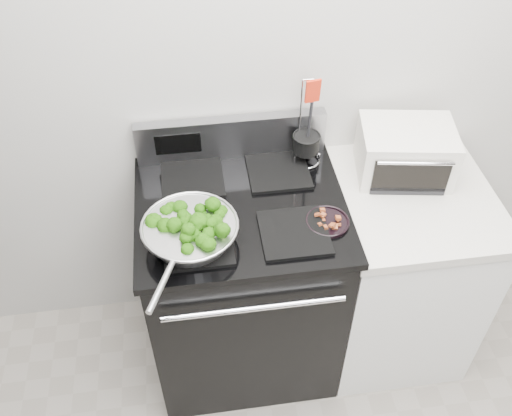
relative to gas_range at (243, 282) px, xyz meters
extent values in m
cube|color=beige|center=(0.30, 0.34, 0.86)|extent=(4.00, 0.02, 2.70)
cube|color=black|center=(0.00, 0.00, -0.03)|extent=(0.76, 0.66, 0.92)
cube|color=black|center=(0.00, 0.00, 0.45)|extent=(0.79, 0.69, 0.03)
cube|color=#99999E|center=(0.00, 0.30, 0.55)|extent=(0.76, 0.05, 0.18)
cube|color=black|center=(-0.17, -0.17, 0.47)|extent=(0.24, 0.24, 0.01)
cube|color=black|center=(0.17, -0.17, 0.47)|extent=(0.24, 0.24, 0.01)
cube|color=black|center=(-0.17, 0.17, 0.47)|extent=(0.24, 0.24, 0.01)
cube|color=black|center=(0.17, 0.17, 0.47)|extent=(0.24, 0.24, 0.01)
cube|color=white|center=(0.68, 0.00, -0.05)|extent=(0.60, 0.66, 0.88)
cube|color=beige|center=(0.68, 0.00, 0.41)|extent=(0.62, 0.68, 0.04)
torus|color=silver|center=(-0.19, -0.16, 0.54)|extent=(0.34, 0.34, 0.01)
cylinder|color=silver|center=(-0.30, -0.40, 0.54)|extent=(0.10, 0.20, 0.02)
cylinder|color=black|center=(0.30, -0.14, 0.47)|extent=(0.16, 0.16, 0.01)
cylinder|color=black|center=(0.29, 0.22, 0.55)|extent=(0.10, 0.10, 0.07)
cylinder|color=black|center=(0.29, 0.22, 0.64)|extent=(0.01, 0.01, 0.23)
cube|color=red|center=(0.29, 0.22, 0.80)|extent=(0.06, 0.02, 0.09)
cube|color=silver|center=(0.67, 0.13, 0.54)|extent=(0.40, 0.32, 0.21)
cube|color=black|center=(0.67, 0.00, 0.53)|extent=(0.29, 0.05, 0.14)
camera|label=1|loc=(-0.16, -1.52, 1.94)|focal=40.00mm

